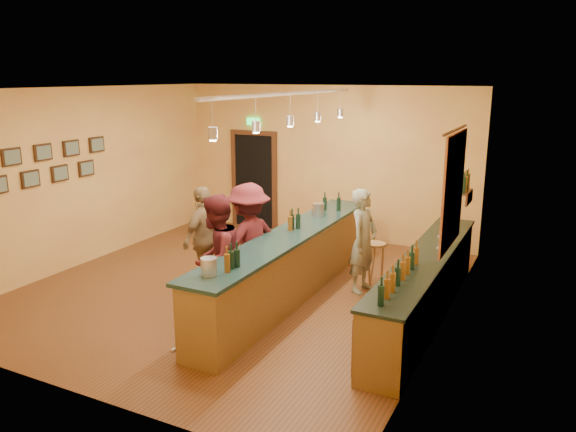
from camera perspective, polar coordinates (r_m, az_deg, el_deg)
The scene contains 18 objects.
floor at distance 9.33m, azimuth -4.90°, elevation -7.27°, with size 7.00×7.00×0.00m, color brown.
ceiling at distance 8.69m, azimuth -5.35°, elevation 12.78°, with size 6.50×7.00×0.02m, color silver.
wall_back at distance 11.95m, azimuth 3.72°, elevation 5.46°, with size 6.50×0.02×3.20m, color #DF9053.
wall_front at distance 6.27m, azimuth -22.10°, elevation -3.62°, with size 6.50×0.02×3.20m, color #DF9053.
wall_left at distance 10.91m, azimuth -19.86°, elevation 3.81°, with size 0.02×7.00×3.20m, color #DF9053.
wall_right at distance 7.72m, azimuth 15.92°, elevation 0.12°, with size 0.02×7.00×3.20m, color #DF9053.
doorway at distance 12.75m, azimuth -3.43°, elevation 3.86°, with size 1.15×0.09×2.48m.
tapestry at distance 8.06m, azimuth 16.44°, elevation 2.48°, with size 0.03×1.40×1.60m, color #A83721.
bottle_shelf at distance 9.55m, azimuth 17.66°, elevation 3.02°, with size 0.17×0.55×0.54m.
picture_grid at distance 10.33m, azimuth -22.85°, elevation 4.98°, with size 0.06×2.20×0.70m, color #382111, non-canonical shape.
back_counter at distance 8.27m, azimuth 13.72°, elevation -6.90°, with size 0.60×4.55×1.27m.
tasting_bar at distance 8.70m, azimuth 0.19°, elevation -4.57°, with size 0.74×5.10×1.38m.
pendant_track at distance 8.26m, azimuth 0.22°, elevation 11.25°, with size 0.11×4.60×0.50m.
bartender at distance 9.00m, azimuth 7.65°, elevation -2.51°, with size 0.61×0.40×1.68m, color gray.
customer_a at distance 7.88m, azimuth -7.30°, elevation -4.36°, with size 0.89×0.69×1.83m, color #59191E.
customer_b at distance 9.15m, azimuth -8.43°, elevation -2.19°, with size 0.99×0.41×1.70m, color #997A51.
customer_c at distance 8.59m, azimuth -4.03°, elevation -2.69°, with size 1.18×0.68×1.83m, color #59191E.
bar_stool at distance 9.42m, azimuth 8.85°, elevation -3.59°, with size 0.34×0.34×0.70m.
Camera 1 is at (4.57, -7.39, 3.40)m, focal length 35.00 mm.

